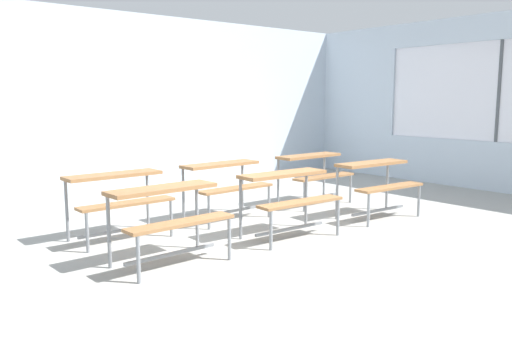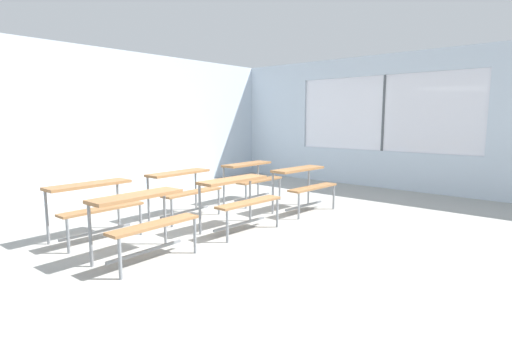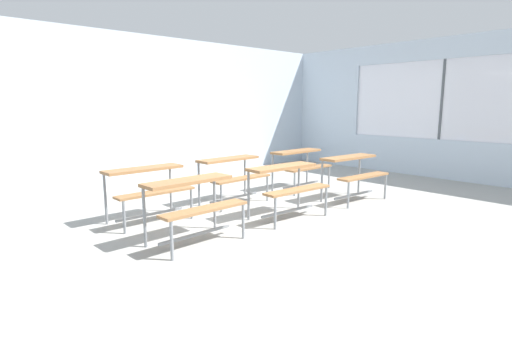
% 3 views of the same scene
% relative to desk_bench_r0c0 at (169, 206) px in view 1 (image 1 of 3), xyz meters
% --- Properties ---
extents(ground, '(10.00, 9.00, 0.05)m').
position_rel_desk_bench_r0c0_xyz_m(ground, '(1.33, -0.53, -0.59)').
color(ground, '#9E9E99').
extents(wall_back, '(10.00, 0.12, 3.00)m').
position_rel_desk_bench_r0c0_xyz_m(wall_back, '(1.33, 3.97, 0.94)').
color(wall_back, silver).
rests_on(wall_back, ground).
extents(desk_bench_r0c0, '(1.12, 0.63, 0.74)m').
position_rel_desk_bench_r0c0_xyz_m(desk_bench_r0c0, '(0.00, 0.00, 0.00)').
color(desk_bench_r0c0, olive).
rests_on(desk_bench_r0c0, ground).
extents(desk_bench_r0c1, '(1.12, 0.63, 0.74)m').
position_rel_desk_bench_r0c0_xyz_m(desk_bench_r0c1, '(1.56, -0.00, 0.00)').
color(desk_bench_r0c1, olive).
rests_on(desk_bench_r0c1, ground).
extents(desk_bench_r0c2, '(1.13, 0.65, 0.74)m').
position_rel_desk_bench_r0c0_xyz_m(desk_bench_r0c2, '(3.15, -0.02, 0.00)').
color(desk_bench_r0c2, olive).
rests_on(desk_bench_r0c2, ground).
extents(desk_bench_r1c0, '(1.11, 0.61, 0.74)m').
position_rel_desk_bench_r0c0_xyz_m(desk_bench_r1c0, '(0.01, 1.16, 0.00)').
color(desk_bench_r1c0, olive).
rests_on(desk_bench_r1c0, ground).
extents(desk_bench_r1c1, '(1.13, 0.64, 0.74)m').
position_rel_desk_bench_r0c0_xyz_m(desk_bench_r1c1, '(1.52, 1.18, 0.00)').
color(desk_bench_r1c1, olive).
rests_on(desk_bench_r1c1, ground).
extents(desk_bench_r1c2, '(1.11, 0.61, 0.74)m').
position_rel_desk_bench_r0c0_xyz_m(desk_bench_r1c2, '(3.15, 1.16, 0.00)').
color(desk_bench_r1c2, olive).
rests_on(desk_bench_r1c2, ground).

